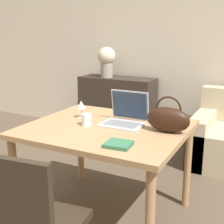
{
  "coord_description": "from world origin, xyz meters",
  "views": [
    {
      "loc": [
        1.0,
        -1.42,
        1.49
      ],
      "look_at": [
        -0.04,
        0.59,
        0.89
      ],
      "focal_mm": 50.0,
      "sensor_mm": 36.0,
      "label": 1
    }
  ],
  "objects_px": {
    "wine_glass": "(81,106)",
    "flower_vase": "(107,60)",
    "laptop": "(126,115)",
    "chair": "(31,222)",
    "drinking_glass": "(86,120)",
    "handbag": "(168,119)"
  },
  "relations": [
    {
      "from": "wine_glass",
      "to": "flower_vase",
      "type": "distance_m",
      "value": 1.81
    },
    {
      "from": "laptop",
      "to": "flower_vase",
      "type": "distance_m",
      "value": 1.98
    },
    {
      "from": "wine_glass",
      "to": "laptop",
      "type": "bearing_deg",
      "value": 2.56
    },
    {
      "from": "chair",
      "to": "drinking_glass",
      "type": "xyz_separation_m",
      "value": [
        -0.2,
        0.89,
        0.31
      ]
    },
    {
      "from": "chair",
      "to": "flower_vase",
      "type": "relative_size",
      "value": 2.22
    },
    {
      "from": "handbag",
      "to": "flower_vase",
      "type": "height_order",
      "value": "flower_vase"
    },
    {
      "from": "wine_glass",
      "to": "handbag",
      "type": "height_order",
      "value": "handbag"
    },
    {
      "from": "handbag",
      "to": "flower_vase",
      "type": "distance_m",
      "value": 2.23
    },
    {
      "from": "drinking_glass",
      "to": "handbag",
      "type": "bearing_deg",
      "value": 11.88
    },
    {
      "from": "chair",
      "to": "handbag",
      "type": "relative_size",
      "value": 2.9
    },
    {
      "from": "chair",
      "to": "handbag",
      "type": "distance_m",
      "value": 1.15
    },
    {
      "from": "flower_vase",
      "to": "laptop",
      "type": "bearing_deg",
      "value": -57.44
    },
    {
      "from": "drinking_glass",
      "to": "handbag",
      "type": "height_order",
      "value": "handbag"
    },
    {
      "from": "chair",
      "to": "wine_glass",
      "type": "xyz_separation_m",
      "value": [
        -0.35,
        1.05,
        0.37
      ]
    },
    {
      "from": "chair",
      "to": "wine_glass",
      "type": "distance_m",
      "value": 1.17
    },
    {
      "from": "chair",
      "to": "drinking_glass",
      "type": "height_order",
      "value": "chair"
    },
    {
      "from": "laptop",
      "to": "handbag",
      "type": "relative_size",
      "value": 1.0
    },
    {
      "from": "chair",
      "to": "flower_vase",
      "type": "xyz_separation_m",
      "value": [
        -1.01,
        2.73,
        0.58
      ]
    },
    {
      "from": "handbag",
      "to": "laptop",
      "type": "bearing_deg",
      "value": 171.45
    },
    {
      "from": "drinking_glass",
      "to": "handbag",
      "type": "xyz_separation_m",
      "value": [
        0.61,
        0.13,
        0.05
      ]
    },
    {
      "from": "drinking_glass",
      "to": "chair",
      "type": "bearing_deg",
      "value": -77.14
    },
    {
      "from": "wine_glass",
      "to": "handbag",
      "type": "bearing_deg",
      "value": -2.72
    }
  ]
}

